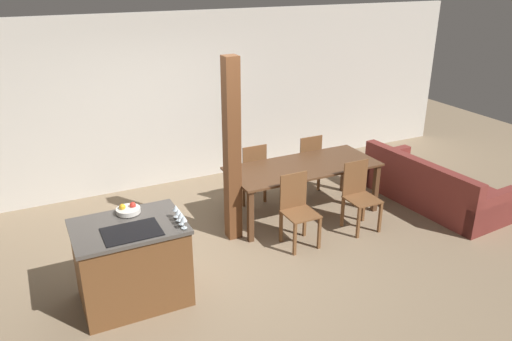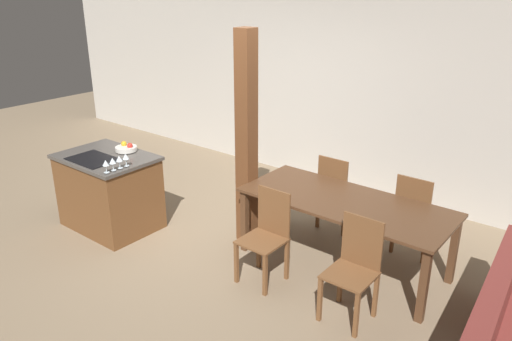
# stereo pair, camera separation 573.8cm
# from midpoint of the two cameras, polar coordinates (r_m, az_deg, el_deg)

# --- Properties ---
(ground_plane) EXTENTS (16.00, 16.00, 0.00)m
(ground_plane) POSITION_cam_midpoint_polar(r_m,az_deg,el_deg) (5.34, -31.05, -16.50)
(ground_plane) COLOR #847056
(wall_back) EXTENTS (11.20, 0.08, 2.70)m
(wall_back) POSITION_cam_midpoint_polar(r_m,az_deg,el_deg) (7.03, -32.16, 4.74)
(wall_back) COLOR beige
(wall_back) RESTS_ON ground_plane
(kitchen_island) EXTENTS (1.12, 0.81, 0.91)m
(kitchen_island) POSITION_cam_midpoint_polar(r_m,az_deg,el_deg) (5.07, -45.67, -16.39)
(kitchen_island) COLOR brown
(kitchen_island) RESTS_ON ground_plane
(fruit_bowl) EXTENTS (0.25, 0.25, 0.10)m
(fruit_bowl) POSITION_cam_midpoint_polar(r_m,az_deg,el_deg) (5.02, -45.70, -10.13)
(fruit_bowl) COLOR silver
(fruit_bowl) RESTS_ON kitchen_island
(wine_glass_near) EXTENTS (0.07, 0.07, 0.14)m
(wine_glass_near) POSITION_cam_midpoint_polar(r_m,az_deg,el_deg) (4.36, -43.01, -12.53)
(wine_glass_near) COLOR silver
(wine_glass_near) RESTS_ON kitchen_island
(wine_glass_middle) EXTENTS (0.07, 0.07, 0.14)m
(wine_glass_middle) POSITION_cam_midpoint_polar(r_m,az_deg,el_deg) (4.43, -42.74, -11.94)
(wine_glass_middle) COLOR silver
(wine_glass_middle) RESTS_ON kitchen_island
(wine_glass_far) EXTENTS (0.07, 0.07, 0.14)m
(wine_glass_far) POSITION_cam_midpoint_polar(r_m,az_deg,el_deg) (4.50, -42.47, -11.37)
(wine_glass_far) COLOR silver
(wine_glass_far) RESTS_ON kitchen_island
(wine_glass_end) EXTENTS (0.07, 0.07, 0.14)m
(wine_glass_end) POSITION_cam_midpoint_polar(r_m,az_deg,el_deg) (4.57, -42.21, -10.82)
(wine_glass_end) COLOR silver
(wine_glass_end) RESTS_ON kitchen_island
(dining_table) EXTENTS (2.12, 0.90, 0.74)m
(dining_table) POSITION_cam_midpoint_polar(r_m,az_deg,el_deg) (5.42, -16.50, -5.09)
(dining_table) COLOR #51331E
(dining_table) RESTS_ON ground_plane
(dining_chair_near_left) EXTENTS (0.40, 0.40, 0.93)m
(dining_chair_near_left) POSITION_cam_midpoint_polar(r_m,az_deg,el_deg) (4.88, -20.37, -11.23)
(dining_chair_near_left) COLOR brown
(dining_chair_near_left) RESTS_ON ground_plane
(dining_chair_near_right) EXTENTS (0.40, 0.40, 0.93)m
(dining_chair_near_right) POSITION_cam_midpoint_polar(r_m,az_deg,el_deg) (5.00, -9.40, -9.09)
(dining_chair_near_right) COLOR brown
(dining_chair_near_right) RESTS_ON ground_plane
(dining_chair_far_left) EXTENTS (0.40, 0.40, 0.93)m
(dining_chair_far_left) POSITION_cam_midpoint_polar(r_m,az_deg,el_deg) (6.07, -21.94, -4.60)
(dining_chair_far_left) COLOR brown
(dining_chair_far_left) RESTS_ON ground_plane
(dining_chair_far_right) EXTENTS (0.40, 0.40, 0.93)m
(dining_chair_far_right) POSITION_cam_midpoint_polar(r_m,az_deg,el_deg) (6.17, -13.15, -3.04)
(dining_chair_far_right) COLOR brown
(dining_chair_far_right) RESTS_ON ground_plane
(couch) EXTENTS (1.06, 2.14, 0.76)m
(couch) POSITION_cam_midpoint_polar(r_m,az_deg,el_deg) (5.69, 4.34, -7.37)
(couch) COLOR maroon
(couch) RESTS_ON ground_plane
(timber_post) EXTENTS (0.18, 0.18, 2.37)m
(timber_post) POSITION_cam_midpoint_polar(r_m,az_deg,el_deg) (5.03, -29.65, -2.76)
(timber_post) COLOR brown
(timber_post) RESTS_ON ground_plane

